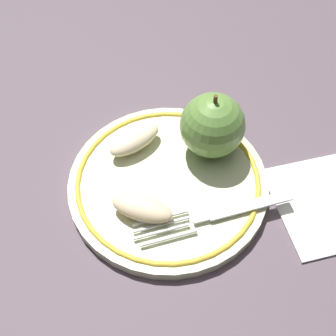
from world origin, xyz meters
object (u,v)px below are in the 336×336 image
apple_red_whole (212,125)px  apple_slice_front (142,208)px  apple_slice_back (134,140)px  fork (221,213)px  plate (168,183)px

apple_red_whole → apple_slice_front: (0.08, 0.08, -0.03)m
apple_slice_back → fork: apple_slice_back is taller
apple_red_whole → apple_slice_back: bearing=-4.5°
apple_slice_back → apple_slice_front: bearing=59.1°
plate → apple_slice_back: size_ratio=3.38×
apple_slice_front → fork: size_ratio=0.38×
plate → apple_slice_front: 0.05m
plate → apple_slice_front: bearing=55.1°
fork → plate: bearing=-55.7°
apple_slice_front → apple_slice_back: bearing=115.8°
plate → apple_slice_front: apple_slice_front is taller
apple_red_whole → fork: bearing=90.1°
apple_red_whole → apple_slice_front: bearing=46.4°
plate → fork: (-0.05, 0.05, 0.01)m
plate → apple_slice_back: apple_slice_back is taller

